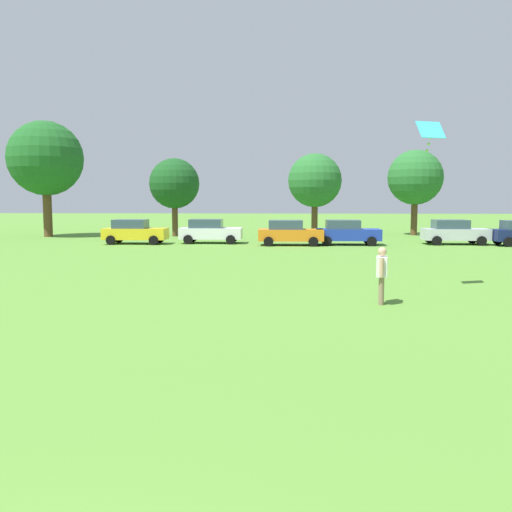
{
  "coord_description": "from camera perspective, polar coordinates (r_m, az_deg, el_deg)",
  "views": [
    {
      "loc": [
        2.3,
        -2.24,
        3.16
      ],
      "look_at": [
        1.64,
        10.22,
        1.84
      ],
      "focal_mm": 38.73,
      "sensor_mm": 36.0,
      "label": 1
    }
  ],
  "objects": [
    {
      "name": "ground_plane",
      "position": [
        32.47,
        -1.05,
        0.44
      ],
      "size": [
        160.0,
        160.0,
        0.0
      ],
      "primitive_type": "plane",
      "color": "#568C33"
    },
    {
      "name": "tree_center_right",
      "position": [
        48.78,
        16.12,
        7.77
      ],
      "size": [
        4.61,
        4.61,
        7.18
      ],
      "color": "brown",
      "rests_on": "ground"
    },
    {
      "name": "adult_bystander",
      "position": [
        16.79,
        12.87,
        -1.46
      ],
      "size": [
        0.42,
        0.8,
        1.71
      ],
      "rotation": [
        0.0,
        0.0,
        1.37
      ],
      "color": "#8C7259",
      "rests_on": "ground"
    },
    {
      "name": "tree_far_left",
      "position": [
        48.2,
        -20.91,
        9.36
      ],
      "size": [
        5.98,
        5.98,
        9.32
      ],
      "color": "brown",
      "rests_on": "ground"
    },
    {
      "name": "tree_left",
      "position": [
        45.98,
        -8.42,
        7.39
      ],
      "size": [
        4.1,
        4.1,
        6.38
      ],
      "color": "brown",
      "rests_on": "ground"
    },
    {
      "name": "parked_car_orange_2",
      "position": [
        36.91,
        3.49,
        2.44
      ],
      "size": [
        4.3,
        2.02,
        1.68
      ],
      "color": "orange",
      "rests_on": "ground"
    },
    {
      "name": "parked_car_blue_3",
      "position": [
        37.63,
        9.34,
        2.44
      ],
      "size": [
        4.3,
        2.02,
        1.68
      ],
      "color": "#1E38AD",
      "rests_on": "ground"
    },
    {
      "name": "parked_car_yellow_0",
      "position": [
        38.9,
        -12.46,
        2.49
      ],
      "size": [
        4.3,
        2.02,
        1.68
      ],
      "color": "yellow",
      "rests_on": "ground"
    },
    {
      "name": "parked_car_white_1",
      "position": [
        38.67,
        -4.8,
        2.59
      ],
      "size": [
        4.3,
        2.02,
        1.68
      ],
      "color": "white",
      "rests_on": "ground"
    },
    {
      "name": "kite",
      "position": [
        19.83,
        17.55,
        12.09
      ],
      "size": [
        1.03,
        0.72,
        1.04
      ],
      "color": "#3FBFE5"
    },
    {
      "name": "tree_center_left",
      "position": [
        44.96,
        6.1,
        7.74
      ],
      "size": [
        4.31,
        4.31,
        6.71
      ],
      "color": "brown",
      "rests_on": "ground"
    },
    {
      "name": "parked_car_silver_4",
      "position": [
        39.84,
        19.76,
        2.36
      ],
      "size": [
        4.3,
        2.02,
        1.68
      ],
      "color": "silver",
      "rests_on": "ground"
    }
  ]
}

